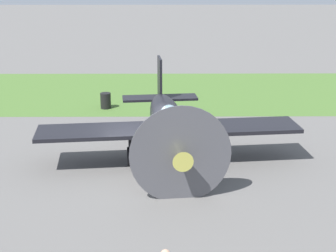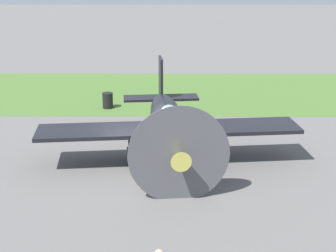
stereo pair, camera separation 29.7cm
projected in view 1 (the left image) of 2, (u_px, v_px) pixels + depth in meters
The scene contains 4 objects.
ground_plane at pixel (134, 165), 21.12m from camera, with size 160.00×160.00×0.00m, color #605E5B.
grass_verge at pixel (145, 92), 32.85m from camera, with size 120.00×11.00×0.01m, color #476B2D.
airplane_lead at pixel (168, 123), 21.19m from camera, with size 10.98×8.70×3.89m.
fuel_drum at pixel (106, 101), 29.06m from camera, with size 0.60×0.60×0.90m, color black.
Camera 1 is at (-1.27, 19.58, 8.11)m, focal length 54.29 mm.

